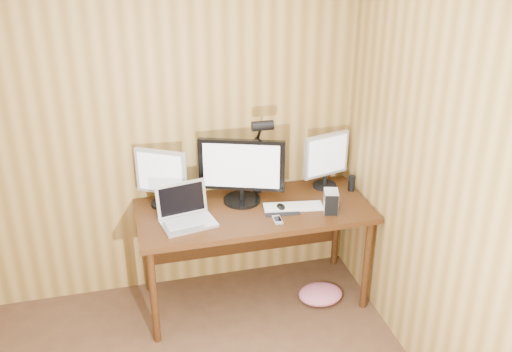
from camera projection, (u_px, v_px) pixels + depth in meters
name	position (u px, v px, depth m)	size (l,w,h in m)	color
room_shell	(114.00, 323.00, 2.07)	(4.00, 4.00, 4.00)	#492E1C
desk	(252.00, 219.00, 4.03)	(1.60, 0.70, 0.75)	#381D0B
monitor_center	(242.00, 170.00, 3.91)	(0.57, 0.26, 0.46)	black
monitor_left	(161.00, 176.00, 3.87)	(0.33, 0.21, 0.41)	black
monitor_right	(326.00, 159.00, 4.14)	(0.36, 0.17, 0.41)	black
laptop	(185.00, 213.00, 3.74)	(0.39, 0.32, 0.25)	silver
keyboard	(293.00, 207.00, 3.92)	(0.42, 0.18, 0.02)	silver
mousepad	(281.00, 209.00, 3.91)	(0.24, 0.19, 0.00)	black
mouse	(281.00, 207.00, 3.90)	(0.06, 0.10, 0.03)	black
hard_drive	(331.00, 201.00, 3.85)	(0.13, 0.16, 0.15)	silver
phone	(278.00, 220.00, 3.76)	(0.06, 0.11, 0.01)	silver
speaker	(352.00, 183.00, 4.15)	(0.05, 0.05, 0.12)	black
desk_lamp	(260.00, 146.00, 3.92)	(0.14, 0.21, 0.63)	black
fabric_pile	(320.00, 294.00, 4.19)	(0.33, 0.27, 0.10)	#D36680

